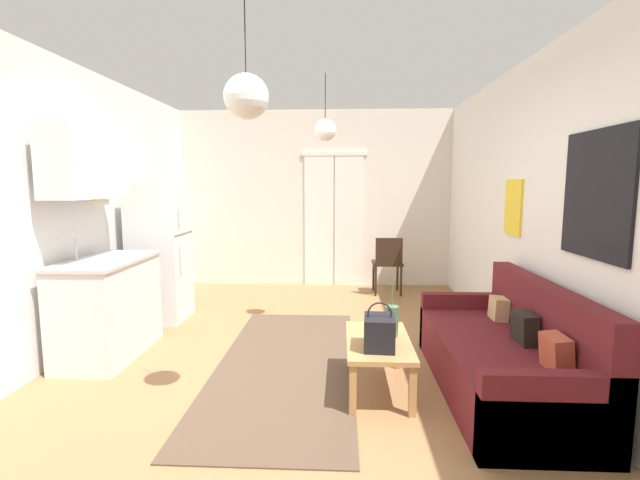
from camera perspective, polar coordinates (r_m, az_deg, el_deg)
ground_plane at (r=3.78m, az=-4.12°, el=-18.60°), size 4.81×7.73×0.10m
wall_back at (r=7.00m, az=-0.58°, el=5.24°), size 4.41×0.13×2.73m
wall_right at (r=3.80m, az=29.93°, el=2.82°), size 0.12×7.33×2.73m
wall_left at (r=4.25m, az=-34.54°, el=2.86°), size 0.12×7.33×2.73m
area_rug at (r=4.10m, az=-4.38°, el=-15.58°), size 1.19×2.93×0.01m
couch at (r=3.78m, az=23.06°, el=-13.84°), size 0.83×1.91×0.85m
coffee_table at (r=3.55m, az=7.50°, el=-13.42°), size 0.49×0.89×0.40m
bamboo_vase at (r=3.58m, az=9.20°, el=-10.26°), size 0.11×0.11×0.46m
handbag at (r=3.32m, az=7.64°, el=-11.66°), size 0.24×0.29×0.35m
refrigerator at (r=5.51m, az=-19.90°, el=-1.50°), size 0.60×0.60×1.60m
kitchen_counter at (r=4.54m, az=-26.20°, el=-3.46°), size 0.59×1.10×2.11m
accent_chair at (r=6.46m, az=8.71°, el=-2.73°), size 0.43×0.41×0.84m
pendant_lamp_near at (r=2.89m, az=-9.47°, el=17.73°), size 0.28×0.28×0.74m
pendant_lamp_far at (r=4.75m, az=0.68°, el=13.98°), size 0.23×0.23×0.69m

